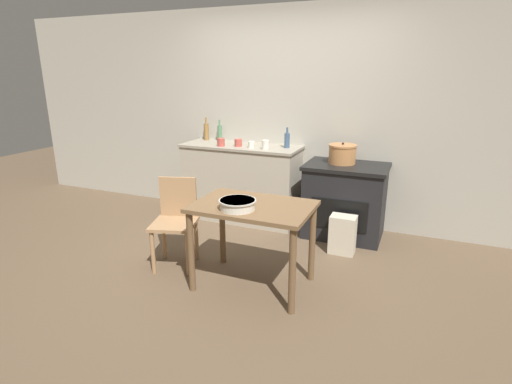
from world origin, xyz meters
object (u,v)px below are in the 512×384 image
Objects in this scene: stock_pot at (342,154)px; bottle_left at (206,131)px; cup_center_right at (221,142)px; cup_center_left at (265,145)px; bottle_far_left at (287,140)px; cup_center at (238,143)px; work_table at (253,218)px; bottle_mid_left at (220,133)px; chair at (176,219)px; flour_sack at (343,235)px; mixing_bowl_large at (237,204)px; cup_mid_right at (251,145)px; stove at (345,200)px.

bottle_left is at bearing 174.98° from stock_pot.
cup_center_left is at bearing 2.74° from cup_center_right.
bottle_far_left is 2.31× the size of cup_center_left.
bottle_left is at bearing 156.41° from cup_center.
work_table is 9.55× the size of cup_center_left.
work_table is 2.06m from bottle_mid_left.
flour_sack is at bearing 13.13° from chair.
mixing_bowl_large is 3.42× the size of cup_center.
work_table is 1.53m from cup_mid_right.
chair is 8.14× the size of cup_center_left.
cup_center is (-0.57, -0.13, -0.05)m from bottle_far_left.
stove is 2.21× the size of flour_sack.
cup_center_right reaches higher than mixing_bowl_large.
bottle_far_left is at bearing 13.24° from cup_center.
bottle_far_left is 3.15× the size of cup_mid_right.
bottle_left reaches higher than chair.
stock_pot reaches higher than cup_center_left.
stock_pot reaches higher than flour_sack.
bottle_mid_left is at bearing 171.96° from bottle_far_left.
cup_mid_right is (-1.20, 0.40, 0.79)m from flour_sack.
flour_sack is 1.29m from bottle_far_left.
chair is 1.39m from cup_center.
mixing_bowl_large is 2.13m from bottle_mid_left.
cup_center is at bearing 114.94° from mixing_bowl_large.
stove is 2.90× the size of stock_pot.
work_table is 0.24m from mixing_bowl_large.
stock_pot is 1.63m from bottle_mid_left.
flour_sack is at bearing -19.13° from bottle_left.
bottle_far_left is at bearing 176.45° from stock_pot.
bottle_far_left is (-0.66, 0.04, 0.11)m from stock_pot.
chair is at bearing -71.57° from bottle_left.
chair is 3.53× the size of bottle_far_left.
cup_center_right is (-1.49, -0.12, 0.58)m from stove.
flour_sack is at bearing -20.92° from cup_center_left.
cup_mid_right is at bearing 61.56° from chair.
stock_pot is 1.05m from cup_mid_right.
bottle_left reaches higher than bottle_mid_left.
cup_center_right is at bearing -173.66° from stock_pot.
work_table is at bearing -81.92° from bottle_far_left.
cup_center is 1.17× the size of cup_mid_right.
stock_pot is 1.05× the size of bottle_left.
bottle_far_left reaches higher than cup_center.
work_table is 13.06× the size of cup_mid_right.
cup_center_left is at bearing 159.08° from flour_sack.
bottle_far_left is (-0.73, 0.08, 0.62)m from stove.
cup_center reaches higher than mixing_bowl_large.
stock_pot is at bearing 106.13° from flour_sack.
mixing_bowl_large is 1.55m from cup_center_left.
cup_mid_right is (-1.11, -0.08, 0.57)m from stove.
mixing_bowl_large is (-0.07, -0.16, 0.17)m from work_table.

